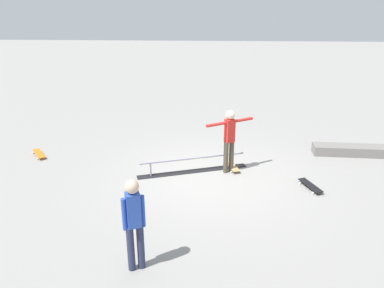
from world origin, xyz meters
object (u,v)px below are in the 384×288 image
at_px(skateboard_main, 232,166).
at_px(bystander_blue_shirt, 134,220).
at_px(skater_main, 229,137).
at_px(loose_skateboard_black, 310,185).
at_px(skate_ledge, 353,150).
at_px(grind_rail, 193,165).
at_px(loose_skateboard_orange, 39,154).

xyz_separation_m(skateboard_main, bystander_blue_shirt, (1.87, 4.20, 0.90)).
xyz_separation_m(skater_main, loose_skateboard_black, (-1.99, 0.85, -0.93)).
xyz_separation_m(skate_ledge, bystander_blue_shirt, (5.52, 5.29, 0.84)).
bearing_deg(skateboard_main, skate_ledge, -90.56).
relative_size(skate_ledge, skater_main, 1.35).
relative_size(grind_rail, skateboard_main, 3.59).
distance_m(skateboard_main, loose_skateboard_orange, 5.69).
relative_size(bystander_blue_shirt, loose_skateboard_orange, 2.27).
xyz_separation_m(skateboard_main, loose_skateboard_orange, (5.66, -0.59, 0.00)).
height_order(skate_ledge, skater_main, skater_main).
bearing_deg(skate_ledge, grind_rail, 16.10).
xyz_separation_m(skater_main, bystander_blue_shirt, (1.77, 3.98, -0.02)).
bearing_deg(bystander_blue_shirt, grind_rail, 56.77).
xyz_separation_m(grind_rail, bystander_blue_shirt, (0.81, 3.93, 0.80)).
distance_m(grind_rail, loose_skateboard_black, 3.06).
height_order(bystander_blue_shirt, loose_skateboard_black, bystander_blue_shirt).
xyz_separation_m(skate_ledge, skateboard_main, (3.65, 1.10, -0.07)).
relative_size(skate_ledge, skateboard_main, 2.83).
relative_size(skateboard_main, loose_skateboard_black, 1.01).
distance_m(grind_rail, skate_ledge, 4.90).
distance_m(skate_ledge, loose_skateboard_black, 2.80).
bearing_deg(loose_skateboard_black, skate_ledge, -60.50).
distance_m(skateboard_main, loose_skateboard_black, 2.17).
relative_size(grind_rail, bystander_blue_shirt, 1.71).
bearing_deg(skater_main, loose_skateboard_black, -53.16).
bearing_deg(bystander_blue_shirt, loose_skateboard_black, 18.15).
relative_size(skateboard_main, bystander_blue_shirt, 0.48).
distance_m(bystander_blue_shirt, loose_skateboard_black, 4.97).
relative_size(grind_rail, loose_skateboard_orange, 3.87).
bearing_deg(loose_skateboard_black, bystander_blue_shirt, 108.31).
xyz_separation_m(grind_rail, loose_skateboard_orange, (4.60, -0.85, -0.11)).
height_order(skater_main, loose_skateboard_orange, skater_main).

